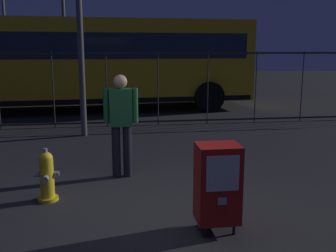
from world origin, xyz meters
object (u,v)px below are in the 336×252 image
object	(u,v)px
pedestrian	(121,120)
bus_near	(94,59)
newspaper_box_primary	(217,183)
bus_far	(50,57)
fire_hydrant	(47,176)

from	to	relation	value
pedestrian	bus_near	bearing A→B (deg)	95.60
newspaper_box_primary	pedestrian	distance (m)	2.37
newspaper_box_primary	bus_far	bearing A→B (deg)	105.47
pedestrian	bus_far	distance (m)	12.32
newspaper_box_primary	pedestrian	world-z (taller)	pedestrian
fire_hydrant	bus_far	world-z (taller)	bus_far
bus_near	bus_far	xyz separation A→B (m)	(-2.14, 4.62, 0.00)
newspaper_box_primary	bus_near	bearing A→B (deg)	100.50
fire_hydrant	newspaper_box_primary	bearing A→B (deg)	-30.03
newspaper_box_primary	bus_near	size ratio (longest dim) A/B	0.10
bus_near	newspaper_box_primary	bearing A→B (deg)	-83.26
fire_hydrant	bus_far	xyz separation A→B (m)	(-1.81, 12.86, 1.36)
fire_hydrant	bus_near	distance (m)	8.36
pedestrian	bus_near	distance (m)	7.42
bus_near	pedestrian	bearing A→B (deg)	-88.17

